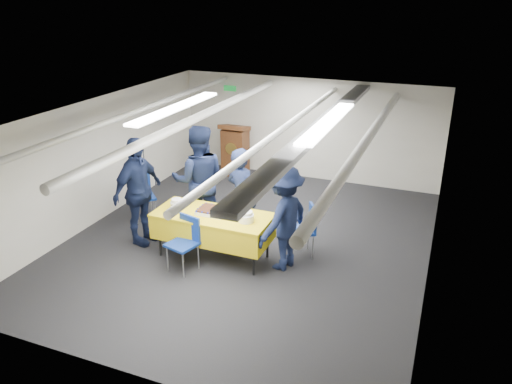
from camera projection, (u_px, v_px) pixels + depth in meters
The scene contains 14 objects.
ground at pixel (249, 241), 8.76m from camera, with size 7.00×7.00×0.00m, color black.
room_shell at pixel (262, 136), 8.39m from camera, with size 6.00×7.00×2.30m.
serving_table at pixel (213, 226), 8.07m from camera, with size 1.91×0.84×0.77m.
sheet_cake at pixel (213, 211), 8.01m from camera, with size 0.48×0.37×0.09m.
plate_stack_left at pixel (177, 205), 8.13m from camera, with size 0.21×0.21×0.18m.
plate_stack_right at pixel (246, 217), 7.71m from camera, with size 0.25×0.25×0.17m.
podium at pixel (235, 150), 11.69m from camera, with size 0.62×0.53×1.25m.
chair_near at pixel (186, 238), 7.74m from camera, with size 0.51×0.51×0.87m.
chair_right at pixel (306, 225), 8.15m from camera, with size 0.57×0.57×0.87m.
chair_left at pixel (142, 192), 9.49m from camera, with size 0.59×0.59×0.87m.
sailor_a at pixel (242, 197), 8.39m from camera, with size 0.63×0.41×1.73m, color black.
sailor_b at pixel (199, 180), 8.77m from camera, with size 0.96×0.75×1.98m, color black.
sailor_c at pixel (138, 192), 8.41m from camera, with size 1.10×0.46×1.88m, color black.
sailor_d at pixel (283, 218), 7.67m from camera, with size 1.09×0.63×1.69m, color black.
Camera 1 is at (3.00, -7.17, 4.13)m, focal length 35.00 mm.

